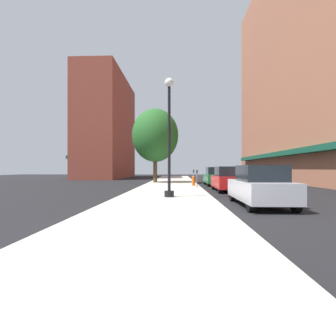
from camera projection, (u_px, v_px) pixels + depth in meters
ground_plane at (214, 185)px, 25.02m from camera, size 90.00×90.00×0.00m
sidewalk_slab at (172, 184)px, 26.18m from camera, size 4.80×50.00×0.12m
building_right_brick at (314, 52)px, 28.60m from camera, size 6.80×40.00×27.76m
building_far_background at (108, 128)px, 44.62m from camera, size 6.80×18.00×16.39m
lamppost at (169, 135)px, 13.42m from camera, size 0.48×0.48×5.90m
fire_hydrant at (193, 181)px, 22.29m from camera, size 0.33×0.26×0.79m
parking_meter_near at (197, 176)px, 20.05m from camera, size 0.14×0.09×1.31m
parking_meter_far at (194, 175)px, 24.56m from camera, size 0.14×0.09×1.31m
tree_near at (155, 136)px, 27.59m from camera, size 4.71×4.71×7.50m
car_silver at (260, 186)px, 10.99m from camera, size 1.80×4.30×1.66m
car_red at (228, 179)px, 18.05m from camera, size 1.80×4.30×1.66m
car_green at (216, 177)px, 24.28m from camera, size 1.80×4.30×1.66m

